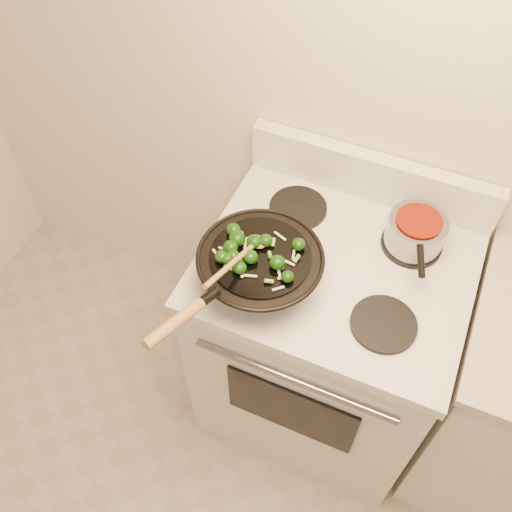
% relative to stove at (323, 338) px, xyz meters
% --- Properties ---
extents(stove, '(0.78, 0.67, 1.08)m').
position_rel_stove_xyz_m(stove, '(0.00, 0.00, 0.00)').
color(stove, silver).
rests_on(stove, ground).
extents(wok, '(0.35, 0.56, 0.18)m').
position_rel_stove_xyz_m(wok, '(-0.18, -0.16, 0.52)').
color(wok, black).
rests_on(wok, stove).
extents(stirfry, '(0.24, 0.19, 0.04)m').
position_rel_stove_xyz_m(stirfry, '(-0.21, -0.16, 0.58)').
color(stirfry, '#113708').
rests_on(stirfry, wok).
extents(wooden_spoon, '(0.07, 0.26, 0.09)m').
position_rel_stove_xyz_m(wooden_spoon, '(-0.22, -0.19, 0.60)').
color(wooden_spoon, '#AB7043').
rests_on(wooden_spoon, wok).
extents(saucepan, '(0.17, 0.27, 0.10)m').
position_rel_stove_xyz_m(saucepan, '(0.18, 0.15, 0.51)').
color(saucepan, gray).
rests_on(saucepan, stove).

